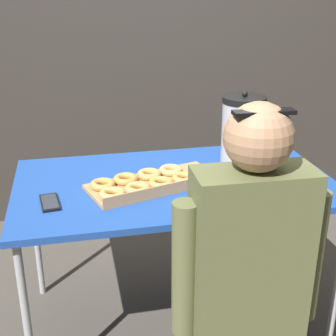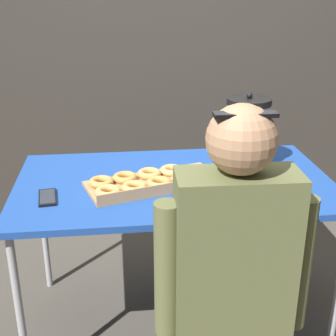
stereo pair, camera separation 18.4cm
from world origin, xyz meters
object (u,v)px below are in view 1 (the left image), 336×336
at_px(donut_box, 153,182).
at_px(cell_phone, 50,202).
at_px(person_seated, 247,285).
at_px(coffee_urn, 242,132).

distance_m(donut_box, cell_phone, 0.44).
distance_m(cell_phone, person_seated, 0.84).
bearing_deg(cell_phone, person_seated, -43.15).
height_order(donut_box, cell_phone, donut_box).
xyz_separation_m(donut_box, person_seated, (0.23, -0.56, -0.17)).
xyz_separation_m(coffee_urn, cell_phone, (-0.89, -0.23, -0.17)).
distance_m(coffee_urn, cell_phone, 0.94).
xyz_separation_m(cell_phone, person_seated, (0.66, -0.48, -0.16)).
bearing_deg(coffee_urn, person_seated, -107.78).
relative_size(donut_box, cell_phone, 3.83).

